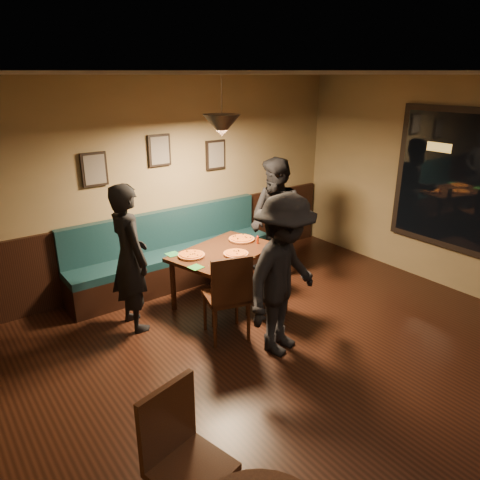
{
  "coord_description": "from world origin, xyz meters",
  "views": [
    {
      "loc": [
        -2.76,
        -2.04,
        2.8
      ],
      "look_at": [
        0.25,
        2.0,
        0.95
      ],
      "focal_mm": 33.8,
      "sensor_mm": 36.0,
      "label": 1
    }
  ],
  "objects": [
    {
      "name": "cutlery_set",
      "position": [
        0.27,
        1.97,
        0.7
      ],
      "size": [
        0.17,
        0.07,
        0.0
      ],
      "primitive_type": "cube",
      "rotation": [
        0.0,
        0.0,
        1.27
      ],
      "color": "silver",
      "rests_on": "dining_table"
    },
    {
      "name": "diner_right",
      "position": [
        1.26,
        2.5,
        0.87
      ],
      "size": [
        0.72,
        0.89,
        1.75
      ],
      "primitive_type": "imported",
      "rotation": [
        0.0,
        0.0,
        -1.5
      ],
      "color": "black",
      "rests_on": "floor"
    },
    {
      "name": "pendant_lamp",
      "position": [
        0.25,
        2.35,
        2.25
      ],
      "size": [
        0.44,
        0.44,
        0.25
      ],
      "primitive_type": "cone",
      "rotation": [
        3.14,
        0.0,
        0.0
      ],
      "color": "black",
      "rests_on": "ceiling"
    },
    {
      "name": "pizza_b",
      "position": [
        0.29,
        2.14,
        0.72
      ],
      "size": [
        0.41,
        0.41,
        0.04
      ],
      "primitive_type": "cylinder",
      "rotation": [
        0.0,
        0.0,
        -0.39
      ],
      "color": "orange",
      "rests_on": "dining_table"
    },
    {
      "name": "dining_table",
      "position": [
        0.25,
        2.35,
        0.35
      ],
      "size": [
        1.49,
        1.15,
        0.7
      ],
      "primitive_type": "cube",
      "rotation": [
        0.0,
        0.0,
        0.26
      ],
      "color": "black",
      "rests_on": "floor"
    },
    {
      "name": "diner_left",
      "position": [
        -0.95,
        2.47,
        0.86
      ],
      "size": [
        0.42,
        0.63,
        1.72
      ],
      "primitive_type": "imported",
      "rotation": [
        0.0,
        0.0,
        1.58
      ],
      "color": "black",
      "rests_on": "floor"
    },
    {
      "name": "booth_bench",
      "position": [
        0.0,
        3.2,
        0.5
      ],
      "size": [
        3.0,
        0.6,
        1.0
      ],
      "primitive_type": null,
      "color": "#0F232D",
      "rests_on": "ground"
    },
    {
      "name": "cafe_chair_far",
      "position": [
        -1.72,
        -0.14,
        0.5
      ],
      "size": [
        0.54,
        0.54,
        1.01
      ],
      "primitive_type": null,
      "rotation": [
        0.0,
        0.0,
        3.38
      ],
      "color": "black",
      "rests_on": "floor"
    },
    {
      "name": "napkin_a",
      "position": [
        -0.33,
        2.62,
        0.71
      ],
      "size": [
        0.16,
        0.16,
        0.01
      ],
      "primitive_type": "cube",
      "rotation": [
        0.0,
        0.0,
        0.03
      ],
      "color": "#1C6C38",
      "rests_on": "dining_table"
    },
    {
      "name": "ceiling",
      "position": [
        0.0,
        0.0,
        2.8
      ],
      "size": [
        7.0,
        7.0,
        0.0
      ],
      "primitive_type": "plane",
      "rotation": [
        3.14,
        0.0,
        0.0
      ],
      "color": "silver",
      "rests_on": "ground"
    },
    {
      "name": "picture_center",
      "position": [
        0.0,
        3.47,
        1.85
      ],
      "size": [
        0.32,
        0.04,
        0.42
      ],
      "primitive_type": "cube",
      "color": "black",
      "rests_on": "wall_back"
    },
    {
      "name": "chair_near_right",
      "position": [
        0.47,
        1.74,
        0.46
      ],
      "size": [
        0.51,
        0.51,
        0.92
      ],
      "primitive_type": null,
      "rotation": [
        0.0,
        0.0,
        0.29
      ],
      "color": "black",
      "rests_on": "floor"
    },
    {
      "name": "picture_right",
      "position": [
        0.9,
        3.47,
        1.7
      ],
      "size": [
        0.32,
        0.04,
        0.42
      ],
      "primitive_type": "cube",
      "color": "black",
      "rests_on": "wall_back"
    },
    {
      "name": "napkin_b",
      "position": [
        -0.31,
        2.11,
        0.71
      ],
      "size": [
        0.17,
        0.17,
        0.01
      ],
      "primitive_type": "cube",
      "rotation": [
        0.0,
        0.0,
        0.16
      ],
      "color": "#207829",
      "rests_on": "dining_table"
    },
    {
      "name": "wainscot",
      "position": [
        0.0,
        3.47,
        0.5
      ],
      "size": [
        5.88,
        0.06,
        1.0
      ],
      "primitive_type": "cube",
      "color": "black",
      "rests_on": "ground"
    },
    {
      "name": "tabasco_bottle",
      "position": [
        0.75,
        2.29,
        0.76
      ],
      "size": [
        0.04,
        0.04,
        0.12
      ],
      "primitive_type": "cylinder",
      "rotation": [
        0.0,
        0.0,
        -0.3
      ],
      "color": "#A72005",
      "rests_on": "dining_table"
    },
    {
      "name": "pizza_a",
      "position": [
        -0.18,
        2.42,
        0.72
      ],
      "size": [
        0.39,
        0.39,
        0.04
      ],
      "primitive_type": "cylinder",
      "rotation": [
        0.0,
        0.0,
        0.19
      ],
      "color": "#C16524",
      "rests_on": "dining_table"
    },
    {
      "name": "chair_near_left",
      "position": [
        -0.21,
        1.64,
        0.51
      ],
      "size": [
        0.56,
        0.56,
        1.03
      ],
      "primitive_type": null,
      "rotation": [
        0.0,
        0.0,
        -0.29
      ],
      "color": "black",
      "rests_on": "floor"
    },
    {
      "name": "pizza_c",
      "position": [
        0.66,
        2.52,
        0.72
      ],
      "size": [
        0.44,
        0.44,
        0.04
      ],
      "primitive_type": "cylinder",
      "rotation": [
        0.0,
        0.0,
        -0.32
      ],
      "color": "gold",
      "rests_on": "dining_table"
    },
    {
      "name": "soda_glass",
      "position": [
        0.85,
        2.05,
        0.79
      ],
      "size": [
        0.09,
        0.09,
        0.17
      ],
      "primitive_type": "cylinder",
      "rotation": [
        0.0,
        0.0,
        -0.21
      ],
      "color": "black",
      "rests_on": "dining_table"
    },
    {
      "name": "diner_front",
      "position": [
        0.11,
        1.07,
        0.86
      ],
      "size": [
        1.26,
        0.95,
        1.73
      ],
      "primitive_type": "imported",
      "rotation": [
        0.0,
        0.0,
        0.31
      ],
      "color": "black",
      "rests_on": "floor"
    },
    {
      "name": "floor",
      "position": [
        0.0,
        0.0,
        0.0
      ],
      "size": [
        7.0,
        7.0,
        0.0
      ],
      "primitive_type": "plane",
      "color": "black",
      "rests_on": "ground"
    },
    {
      "name": "picture_left",
      "position": [
        -0.9,
        3.47,
        1.7
      ],
      "size": [
        0.32,
        0.04,
        0.42
      ],
      "primitive_type": "cube",
      "color": "black",
      "rests_on": "wall_back"
    },
    {
      "name": "wall_back",
      "position": [
        0.0,
        3.5,
        1.4
      ],
      "size": [
        6.0,
        0.0,
        6.0
      ],
      "primitive_type": "plane",
      "rotation": [
        1.57,
        0.0,
        0.0
      ],
      "color": "#8C704F",
      "rests_on": "ground"
    }
  ]
}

